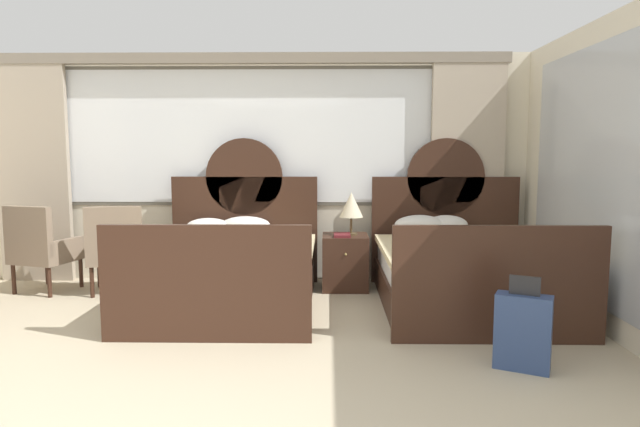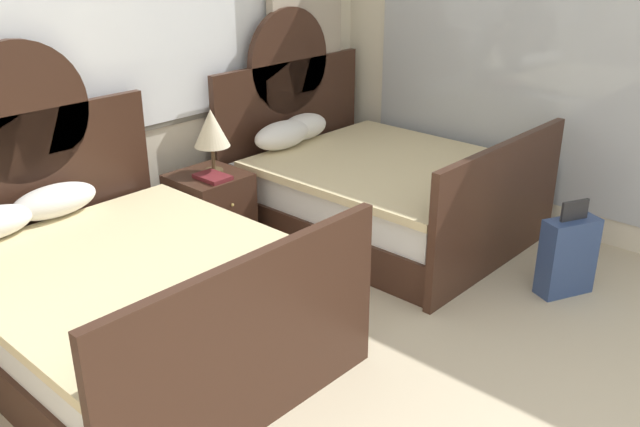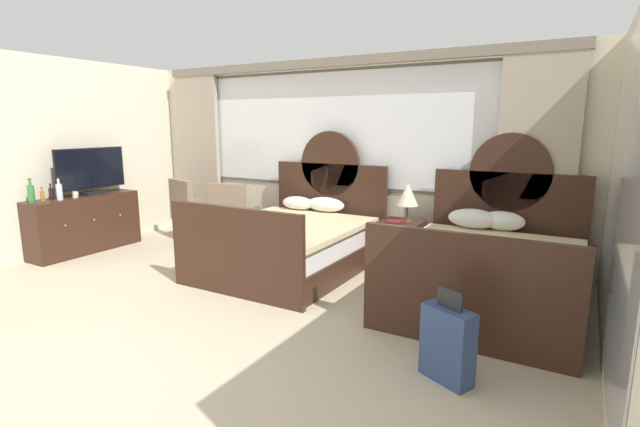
{
  "view_description": "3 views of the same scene",
  "coord_description": "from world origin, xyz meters",
  "px_view_note": "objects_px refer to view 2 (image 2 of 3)",
  "views": [
    {
      "loc": [
        0.94,
        -2.35,
        1.54
      ],
      "look_at": [
        0.87,
        2.36,
        1.01
      ],
      "focal_mm": 30.52,
      "sensor_mm": 36.0,
      "label": 1
    },
    {
      "loc": [
        -1.86,
        -0.17,
        2.34
      ],
      "look_at": [
        0.85,
        2.31,
        0.78
      ],
      "focal_mm": 38.53,
      "sensor_mm": 36.0,
      "label": 2
    },
    {
      "loc": [
        3.04,
        -1.67,
        1.8
      ],
      "look_at": [
        0.77,
        2.29,
        0.91
      ],
      "focal_mm": 25.96,
      "sensor_mm": 36.0,
      "label": 3
    }
  ],
  "objects_px": {
    "bed_near_mirror": "(376,188)",
    "table_lamp_on_nightstand": "(211,129)",
    "suitcase_on_floor": "(568,256)",
    "nightstand_between_beds": "(210,212)",
    "book_on_nightstand": "(213,177)",
    "bed_near_window": "(126,294)"
  },
  "relations": [
    {
      "from": "bed_near_mirror",
      "to": "table_lamp_on_nightstand",
      "type": "height_order",
      "value": "bed_near_mirror"
    },
    {
      "from": "table_lamp_on_nightstand",
      "to": "suitcase_on_floor",
      "type": "distance_m",
      "value": 2.66
    },
    {
      "from": "book_on_nightstand",
      "to": "bed_near_window",
      "type": "bearing_deg",
      "value": -152.95
    },
    {
      "from": "nightstand_between_beds",
      "to": "suitcase_on_floor",
      "type": "bearing_deg",
      "value": -62.68
    },
    {
      "from": "nightstand_between_beds",
      "to": "book_on_nightstand",
      "type": "relative_size",
      "value": 2.36
    },
    {
      "from": "table_lamp_on_nightstand",
      "to": "book_on_nightstand",
      "type": "relative_size",
      "value": 1.86
    },
    {
      "from": "suitcase_on_floor",
      "to": "nightstand_between_beds",
      "type": "bearing_deg",
      "value": 117.32
    },
    {
      "from": "suitcase_on_floor",
      "to": "bed_near_mirror",
      "type": "bearing_deg",
      "value": 90.67
    },
    {
      "from": "bed_near_window",
      "to": "nightstand_between_beds",
      "type": "height_order",
      "value": "bed_near_window"
    },
    {
      "from": "table_lamp_on_nightstand",
      "to": "suitcase_on_floor",
      "type": "height_order",
      "value": "table_lamp_on_nightstand"
    },
    {
      "from": "bed_near_mirror",
      "to": "table_lamp_on_nightstand",
      "type": "bearing_deg",
      "value": 147.94
    },
    {
      "from": "nightstand_between_beds",
      "to": "table_lamp_on_nightstand",
      "type": "xyz_separation_m",
      "value": [
        0.07,
        0.01,
        0.64
      ]
    },
    {
      "from": "bed_near_window",
      "to": "suitcase_on_floor",
      "type": "bearing_deg",
      "value": -34.33
    },
    {
      "from": "bed_near_window",
      "to": "suitcase_on_floor",
      "type": "xyz_separation_m",
      "value": [
        2.37,
        -1.62,
        -0.08
      ]
    },
    {
      "from": "bed_near_window",
      "to": "table_lamp_on_nightstand",
      "type": "bearing_deg",
      "value": 29.13
    },
    {
      "from": "bed_near_mirror",
      "to": "table_lamp_on_nightstand",
      "type": "distance_m",
      "value": 1.43
    },
    {
      "from": "bed_near_mirror",
      "to": "nightstand_between_beds",
      "type": "height_order",
      "value": "bed_near_mirror"
    },
    {
      "from": "table_lamp_on_nightstand",
      "to": "book_on_nightstand",
      "type": "bearing_deg",
      "value": -133.04
    },
    {
      "from": "table_lamp_on_nightstand",
      "to": "suitcase_on_floor",
      "type": "relative_size",
      "value": 0.71
    },
    {
      "from": "nightstand_between_beds",
      "to": "suitcase_on_floor",
      "type": "distance_m",
      "value": 2.6
    },
    {
      "from": "bed_near_window",
      "to": "nightstand_between_beds",
      "type": "xyz_separation_m",
      "value": [
        1.18,
        0.69,
        -0.05
      ]
    },
    {
      "from": "bed_near_mirror",
      "to": "book_on_nightstand",
      "type": "xyz_separation_m",
      "value": [
        -1.21,
        0.58,
        0.27
      ]
    }
  ]
}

